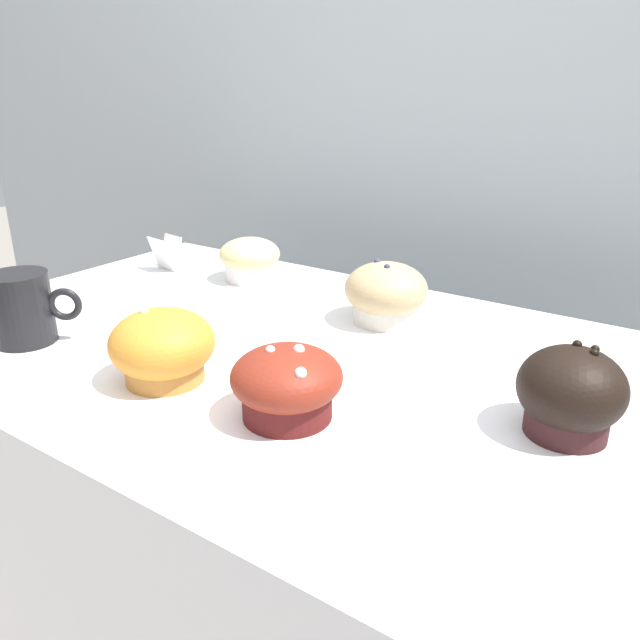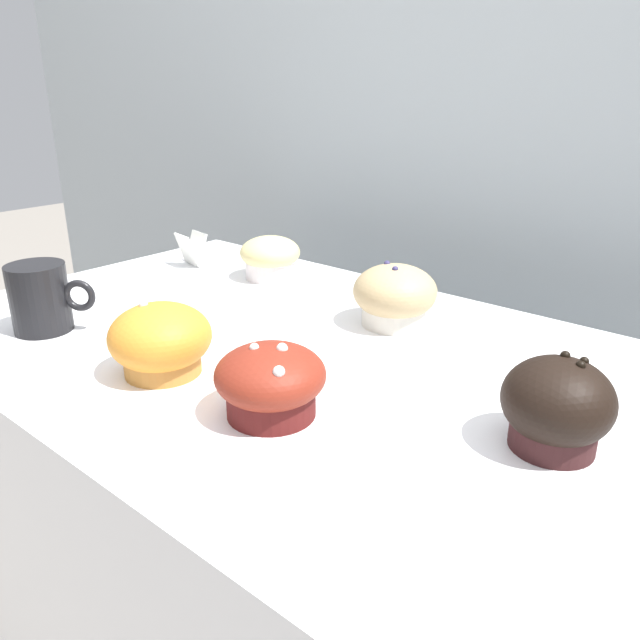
% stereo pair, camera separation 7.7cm
% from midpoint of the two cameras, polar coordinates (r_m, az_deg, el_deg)
% --- Properties ---
extents(wall_back, '(3.20, 0.10, 1.80)m').
position_cam_midpoint_polar(wall_back, '(1.31, 10.87, 5.37)').
color(wall_back, '#A8B2B7').
rests_on(wall_back, ground).
extents(display_counter, '(1.00, 0.64, 0.92)m').
position_cam_midpoint_polar(display_counter, '(1.08, -5.48, -25.37)').
color(display_counter, white).
rests_on(display_counter, ground).
extents(muffin_front_center, '(0.11, 0.11, 0.08)m').
position_cam_midpoint_polar(muffin_front_center, '(0.63, -6.57, -5.86)').
color(muffin_front_center, '#531716').
rests_on(muffin_front_center, display_counter).
extents(muffin_back_left, '(0.10, 0.10, 0.09)m').
position_cam_midpoint_polar(muffin_back_left, '(0.63, 18.71, -6.53)').
color(muffin_back_left, '#371A1A').
rests_on(muffin_back_left, display_counter).
extents(muffin_back_right, '(0.10, 0.10, 0.07)m').
position_cam_midpoint_polar(muffin_back_right, '(1.08, -8.49, 5.53)').
color(muffin_back_right, white).
rests_on(muffin_back_right, display_counter).
extents(muffin_front_left, '(0.12, 0.12, 0.09)m').
position_cam_midpoint_polar(muffin_front_left, '(0.87, 3.54, 2.39)').
color(muffin_front_left, silver).
rests_on(muffin_front_left, display_counter).
extents(muffin_front_right, '(0.12, 0.12, 0.09)m').
position_cam_midpoint_polar(muffin_front_right, '(0.73, -17.13, -2.50)').
color(muffin_front_right, '#C27F37').
rests_on(muffin_front_right, display_counter).
extents(coffee_cup, '(0.10, 0.09, 0.09)m').
position_cam_midpoint_polar(coffee_cup, '(0.91, -27.81, 1.04)').
color(coffee_cup, black).
rests_on(coffee_cup, display_counter).
extents(price_card, '(0.06, 0.05, 0.06)m').
position_cam_midpoint_polar(price_card, '(1.17, -15.78, 5.92)').
color(price_card, white).
rests_on(price_card, display_counter).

